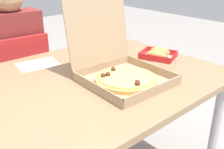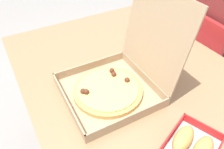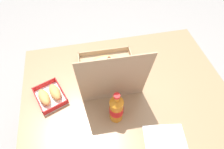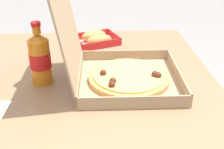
# 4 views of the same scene
# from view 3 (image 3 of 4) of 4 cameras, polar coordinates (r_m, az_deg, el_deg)

# --- Properties ---
(ground_plane) EXTENTS (10.00, 10.00, 0.00)m
(ground_plane) POSITION_cam_3_polar(r_m,az_deg,el_deg) (1.83, 2.87, -17.88)
(ground_plane) COLOR gray
(dining_table) EXTENTS (1.24, 0.96, 0.74)m
(dining_table) POSITION_cam_3_polar(r_m,az_deg,el_deg) (1.23, 4.10, -7.04)
(dining_table) COLOR #997551
(dining_table) RESTS_ON ground_plane
(pizza_box_open) EXTENTS (0.37, 0.43, 0.40)m
(pizza_box_open) POSITION_cam_3_polar(r_m,az_deg,el_deg) (1.17, -0.87, 0.46)
(pizza_box_open) COLOR tan
(pizza_box_open) RESTS_ON dining_table
(bread_side_box) EXTENTS (0.21, 0.23, 0.06)m
(bread_side_box) POSITION_cam_3_polar(r_m,az_deg,el_deg) (1.18, -18.02, -5.87)
(bread_side_box) COLOR white
(bread_side_box) RESTS_ON dining_table
(cola_bottle) EXTENTS (0.07, 0.07, 0.22)m
(cola_bottle) POSITION_cam_3_polar(r_m,az_deg,el_deg) (1.00, 1.33, -10.13)
(cola_bottle) COLOR orange
(cola_bottle) RESTS_ON dining_table
(paper_menu) EXTENTS (0.23, 0.18, 0.00)m
(paper_menu) POSITION_cam_3_polar(r_m,az_deg,el_deg) (1.07, 15.45, -17.95)
(paper_menu) COLOR white
(paper_menu) RESTS_ON dining_table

